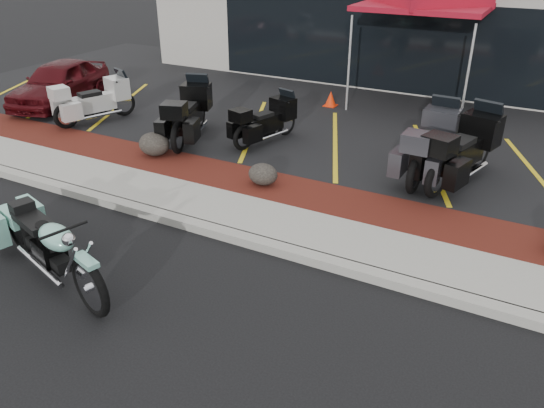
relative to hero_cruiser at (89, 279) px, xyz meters
The scene contains 17 objects.
ground 1.79m from the hero_cruiser, 71.48° to the left, with size 90.00×90.00×0.00m, color black.
curb 2.62m from the hero_cruiser, 77.87° to the left, with size 24.00×0.25×0.15m, color gray.
sidewalk 3.29m from the hero_cruiser, 80.46° to the left, with size 24.00×1.20×0.15m, color gray.
mulch_bed 4.47m from the hero_cruiser, 83.02° to the left, with size 24.00×1.20×0.16m, color black.
upper_lot 9.84m from the hero_cruiser, 86.85° to the left, with size 26.00×9.60×0.15m, color black.
dealership_building 16.15m from the hero_cruiser, 88.08° to the left, with size 18.00×8.16×4.00m.
boulder_left 5.33m from the hero_cruiser, 120.38° to the left, with size 0.72×0.60×0.51m, color black.
boulder_mid 4.38m from the hero_cruiser, 87.89° to the left, with size 0.59×0.49×0.42m, color black.
hero_cruiser is the anchor object (origin of this frame).
touring_white 8.35m from the hero_cruiser, 129.01° to the left, with size 2.17×0.83×1.26m, color silver, non-canonical shape.
touring_black_front 7.20m from the hero_cruiser, 113.58° to the left, with size 2.38×0.91×1.39m, color black, non-canonical shape.
touring_black_mid 7.19m from the hero_cruiser, 95.81° to the left, with size 1.95×0.74×1.13m, color black, non-canonical shape.
touring_grey 7.75m from the hero_cruiser, 67.89° to the left, with size 2.48×0.95×1.44m, color #2B2B2F, non-canonical shape.
touring_black_rear 8.06m from the hero_cruiser, 62.33° to the left, with size 2.52×0.96×1.46m, color black, non-canonical shape.
parked_car 10.04m from the hero_cruiser, 139.45° to the left, with size 1.44×3.58×1.22m, color #41090D.
traffic_cone 9.95m from the hero_cruiser, 94.00° to the left, with size 0.33×0.33×0.42m, color red.
popup_canopy 11.64m from the hero_cruiser, 83.11° to the left, with size 4.18×4.18×3.06m.
Camera 1 is at (4.19, -5.49, 4.55)m, focal length 35.00 mm.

